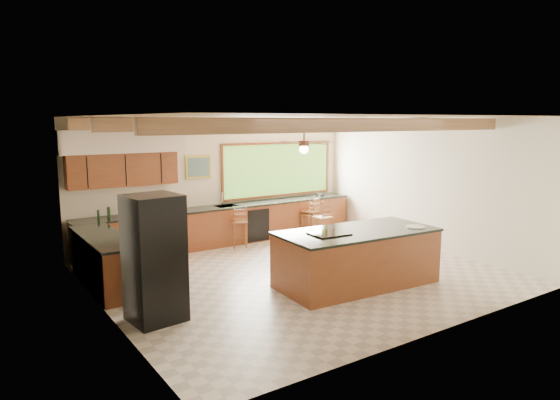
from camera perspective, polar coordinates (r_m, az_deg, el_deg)
ground at (r=9.73m, az=2.04°, el=-8.45°), size 7.20×7.20×0.00m
room_shell at (r=9.74m, az=-0.96°, el=4.87°), size 7.27×6.54×3.02m
counter_run at (r=11.31m, az=-8.89°, el=-3.61°), size 7.12×3.10×1.23m
island at (r=9.09m, az=8.74°, el=-6.50°), size 2.96×1.55×1.02m
refrigerator at (r=7.54m, az=-14.17°, el=-6.50°), size 0.80×0.78×1.88m
bar_stool_a at (r=11.59m, az=-4.52°, el=-2.59°), size 0.47×0.47×1.00m
bar_stool_b at (r=12.71m, az=3.69°, el=-1.38°), size 0.49×0.49×1.05m
bar_stool_c at (r=11.89m, az=5.14°, el=-2.09°), size 0.38×0.38×1.07m
bar_stool_d at (r=12.69m, az=3.41°, el=-1.71°), size 0.40×0.40×0.94m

